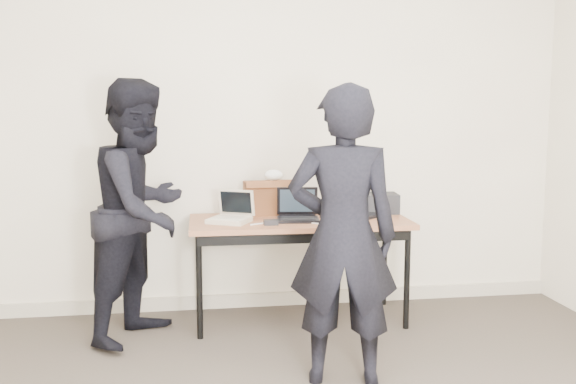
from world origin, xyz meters
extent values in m
cube|color=beige|center=(0.00, 2.27, 1.35)|extent=(4.50, 0.05, 2.70)
cube|color=brown|center=(0.22, 1.88, 0.70)|extent=(1.51, 0.67, 0.03)
cylinder|color=black|center=(-0.47, 1.63, 0.34)|extent=(0.04, 0.04, 0.68)
cylinder|color=black|center=(0.91, 1.61, 0.34)|extent=(0.04, 0.04, 0.68)
cylinder|color=black|center=(-0.47, 2.16, 0.34)|extent=(0.04, 0.04, 0.68)
cylinder|color=black|center=(0.91, 2.14, 0.34)|extent=(0.04, 0.04, 0.68)
cube|color=black|center=(0.22, 1.60, 0.64)|extent=(1.40, 0.04, 0.06)
cube|color=#C0B199|center=(-0.26, 1.83, 0.74)|extent=(0.33, 0.31, 0.03)
cube|color=beige|center=(-0.28, 1.81, 0.75)|extent=(0.24, 0.20, 0.01)
cube|color=#C0B199|center=(-0.21, 1.94, 0.84)|extent=(0.25, 0.16, 0.18)
cube|color=black|center=(-0.21, 1.94, 0.84)|extent=(0.21, 0.13, 0.15)
cube|color=#C0B199|center=(-0.21, 1.93, 0.75)|extent=(0.21, 0.12, 0.01)
cube|color=black|center=(0.20, 1.83, 0.73)|extent=(0.30, 0.25, 0.02)
cube|color=black|center=(0.20, 1.80, 0.74)|extent=(0.24, 0.14, 0.01)
cube|color=black|center=(0.22, 1.96, 0.84)|extent=(0.29, 0.10, 0.20)
cube|color=#26333F|center=(0.22, 1.95, 0.84)|extent=(0.25, 0.08, 0.16)
cube|color=black|center=(0.21, 1.93, 0.74)|extent=(0.25, 0.04, 0.01)
cube|color=black|center=(0.73, 1.96, 0.73)|extent=(0.35, 0.34, 0.02)
cube|color=black|center=(0.74, 1.94, 0.74)|extent=(0.25, 0.24, 0.01)
cube|color=black|center=(0.64, 2.06, 0.83)|extent=(0.26, 0.24, 0.19)
cube|color=black|center=(0.65, 2.06, 0.84)|extent=(0.22, 0.20, 0.16)
cube|color=black|center=(0.66, 2.04, 0.74)|extent=(0.20, 0.18, 0.01)
cube|color=brown|center=(0.04, 2.10, 0.84)|extent=(0.37, 0.18, 0.24)
cube|color=brown|center=(0.05, 2.04, 0.94)|extent=(0.36, 0.10, 0.07)
cube|color=brown|center=(0.20, 2.11, 0.82)|extent=(0.02, 0.10, 0.02)
ellipsoid|color=white|center=(0.07, 2.10, 1.00)|extent=(0.15, 0.12, 0.08)
cube|color=black|center=(0.85, 2.06, 0.79)|extent=(0.26, 0.23, 0.14)
cube|color=black|center=(0.00, 1.70, 0.74)|extent=(0.09, 0.06, 0.03)
cube|color=black|center=(0.75, 1.88, 0.72)|extent=(0.16, 0.22, 0.01)
cube|color=silver|center=(0.22, 1.76, 0.72)|extent=(0.20, 0.16, 0.01)
cube|color=black|center=(0.52, 1.85, 0.72)|extent=(0.30, 0.16, 0.01)
cube|color=silver|center=(-0.01, 1.77, 0.72)|extent=(0.26, 0.13, 0.01)
imported|color=black|center=(0.28, 0.87, 0.81)|extent=(0.66, 0.50, 1.62)
imported|color=black|center=(-0.83, 1.73, 0.83)|extent=(0.95, 1.02, 1.67)
cube|color=#B6AB97|center=(0.00, 2.23, 0.05)|extent=(4.50, 0.03, 0.10)
camera|label=1|loc=(-0.50, -2.40, 1.51)|focal=40.00mm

